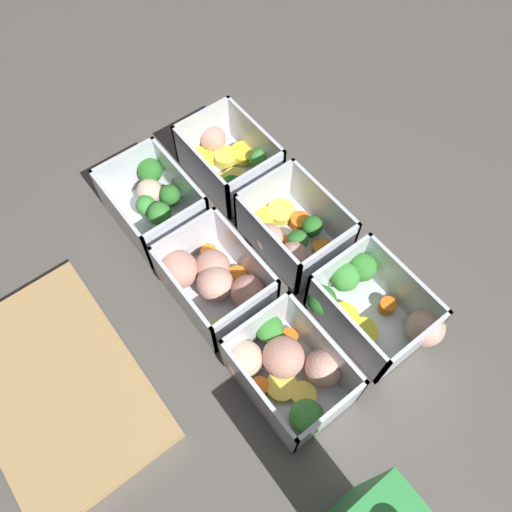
{
  "coord_description": "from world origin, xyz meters",
  "views": [
    {
      "loc": [
        -0.26,
        0.2,
        0.61
      ],
      "look_at": [
        0.0,
        0.0,
        0.03
      ],
      "focal_mm": 35.0,
      "sensor_mm": 36.0,
      "label": 1
    }
  ],
  "objects_px": {
    "container_near_left": "(372,305)",
    "container_far_right": "(154,201)",
    "container_near_center": "(290,234)",
    "container_near_right": "(229,162)",
    "container_far_left": "(287,369)",
    "container_far_center": "(213,280)"
  },
  "relations": [
    {
      "from": "container_near_left",
      "to": "container_far_right",
      "type": "bearing_deg",
      "value": 23.38
    },
    {
      "from": "container_near_center",
      "to": "container_far_right",
      "type": "bearing_deg",
      "value": 36.89
    },
    {
      "from": "container_near_right",
      "to": "container_far_left",
      "type": "relative_size",
      "value": 1.04
    },
    {
      "from": "container_near_center",
      "to": "container_far_left",
      "type": "bearing_deg",
      "value": 139.25
    },
    {
      "from": "container_near_left",
      "to": "container_far_left",
      "type": "bearing_deg",
      "value": 89.05
    },
    {
      "from": "container_near_center",
      "to": "container_far_center",
      "type": "height_order",
      "value": "same"
    },
    {
      "from": "container_near_center",
      "to": "container_near_right",
      "type": "bearing_deg",
      "value": -2.88
    },
    {
      "from": "container_near_center",
      "to": "container_far_right",
      "type": "distance_m",
      "value": 0.2
    },
    {
      "from": "container_near_center",
      "to": "container_near_right",
      "type": "height_order",
      "value": "same"
    },
    {
      "from": "container_near_center",
      "to": "container_far_center",
      "type": "bearing_deg",
      "value": 87.38
    },
    {
      "from": "container_far_left",
      "to": "container_near_center",
      "type": "bearing_deg",
      "value": -40.75
    },
    {
      "from": "container_near_right",
      "to": "container_far_right",
      "type": "xyz_separation_m",
      "value": [
        0.01,
        0.13,
        0.0
      ]
    },
    {
      "from": "container_far_left",
      "to": "container_far_center",
      "type": "bearing_deg",
      "value": 0.54
    },
    {
      "from": "container_near_right",
      "to": "container_far_center",
      "type": "xyz_separation_m",
      "value": [
        -0.15,
        0.13,
        0.0
      ]
    },
    {
      "from": "container_near_left",
      "to": "container_far_right",
      "type": "height_order",
      "value": "same"
    },
    {
      "from": "container_near_center",
      "to": "container_far_right",
      "type": "xyz_separation_m",
      "value": [
        0.16,
        0.12,
        0.0
      ]
    },
    {
      "from": "container_near_left",
      "to": "container_far_center",
      "type": "xyz_separation_m",
      "value": [
        0.15,
        0.14,
        -0.0
      ]
    },
    {
      "from": "container_far_center",
      "to": "container_near_center",
      "type": "bearing_deg",
      "value": -92.62
    },
    {
      "from": "container_near_left",
      "to": "container_far_center",
      "type": "relative_size",
      "value": 1.12
    },
    {
      "from": "container_near_center",
      "to": "container_far_left",
      "type": "height_order",
      "value": "same"
    },
    {
      "from": "container_far_right",
      "to": "container_near_right",
      "type": "bearing_deg",
      "value": -92.31
    },
    {
      "from": "container_near_right",
      "to": "container_far_left",
      "type": "distance_m",
      "value": 0.33
    }
  ]
}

